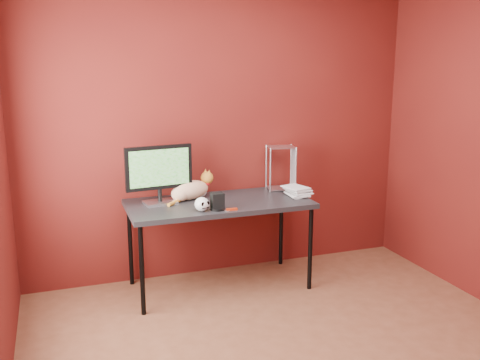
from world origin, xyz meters
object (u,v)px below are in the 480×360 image
object	(u,v)px
desk	(219,207)
skull_mug	(202,204)
cat	(191,190)
book_stack	(290,145)
monitor	(159,172)
speaker	(217,202)

from	to	relation	value
desk	skull_mug	size ratio (longest dim) A/B	12.46
cat	book_stack	xyz separation A→B (m)	(0.82, -0.18, 0.36)
monitor	speaker	distance (m)	0.55
cat	monitor	bearing A→B (deg)	171.80
book_stack	monitor	bearing A→B (deg)	173.29
monitor	cat	world-z (taller)	monitor
cat	speaker	world-z (taller)	cat
speaker	monitor	bearing A→B (deg)	139.81
desk	speaker	distance (m)	0.27
speaker	book_stack	distance (m)	0.83
desk	cat	distance (m)	0.28
desk	book_stack	xyz separation A→B (m)	(0.62, -0.03, 0.49)
desk	monitor	distance (m)	0.57
speaker	book_stack	xyz separation A→B (m)	(0.71, 0.20, 0.38)
desk	speaker	bearing A→B (deg)	-109.91
desk	speaker	xyz separation A→B (m)	(-0.08, -0.23, 0.11)
speaker	book_stack	size ratio (longest dim) A/B	0.15
speaker	cat	bearing A→B (deg)	106.71
monitor	book_stack	distance (m)	1.11
desk	speaker	world-z (taller)	speaker
monitor	speaker	bearing A→B (deg)	-47.18
desk	book_stack	bearing A→B (deg)	-2.83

